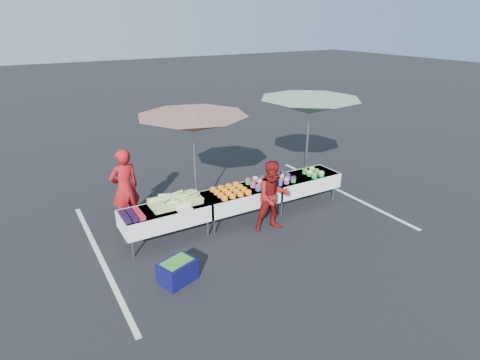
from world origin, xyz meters
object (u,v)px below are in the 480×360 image
table_left (166,215)px  umbrella_right (310,107)px  customer (273,196)px  umbrella_left (193,124)px  table_center (240,197)px  vendor (125,188)px  storage_bin (177,271)px  table_right (302,182)px

table_left → umbrella_right: bearing=6.1°
customer → umbrella_left: bearing=144.3°
table_center → vendor: 2.58m
table_center → storage_bin: size_ratio=2.51×
table_right → customer: bearing=-151.9°
table_center → umbrella_right: bearing=10.8°
vendor → storage_bin: bearing=84.8°
vendor → storage_bin: 2.66m
table_right → umbrella_right: bearing=43.3°
table_left → table_center: (1.80, 0.00, 0.00)m
storage_bin → table_right: bearing=1.3°
umbrella_left → storage_bin: 3.21m
umbrella_right → storage_bin: bearing=-156.7°
table_left → storage_bin: (-0.36, -1.47, -0.37)m
table_left → storage_bin: bearing=-103.8°
table_left → customer: 2.33m
vendor → customer: bearing=137.1°
table_left → vendor: bearing=115.3°
table_right → umbrella_left: umbrella_left is taller
umbrella_right → umbrella_left: bearing=176.7°
table_left → table_center: same height
vendor → customer: (2.71, -1.84, -0.10)m
vendor → table_left: bearing=106.6°
vendor → umbrella_left: (1.49, -0.48, 1.35)m
table_right → vendor: bearing=165.2°
vendor → umbrella_left: 2.07m
table_right → umbrella_left: (-2.62, 0.61, 1.67)m
table_left → vendor: 1.25m
table_center → customer: bearing=-62.4°
table_right → storage_bin: (-3.96, -1.47, -0.37)m
umbrella_left → vendor: bearing=162.1°
vendor → customer: size_ratio=1.13×
table_center → table_right: same height
table_left → customer: bearing=-18.9°
table_left → umbrella_left: 2.03m
table_center → table_right: size_ratio=1.00×
umbrella_left → storage_bin: (-1.34, -2.08, -2.05)m
umbrella_left → umbrella_right: umbrella_right is taller
umbrella_right → table_right: bearing=-136.7°
vendor → customer: 3.28m
table_right → customer: size_ratio=1.16×
umbrella_right → vendor: bearing=171.8°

